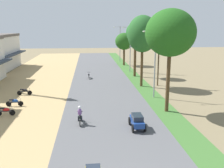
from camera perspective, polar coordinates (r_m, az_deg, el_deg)
parked_motorbike_nearest at (r=25.86m, az=-23.08°, el=-5.62°), size 1.80×0.54×0.94m
parked_motorbike_second at (r=28.49m, az=-21.29°, el=-3.79°), size 1.80×0.54×0.94m
parked_motorbike_third at (r=32.69m, az=-19.29°, el=-1.54°), size 1.80×0.54×0.94m
median_tree_nearest at (r=24.44m, az=13.18°, el=11.20°), size 4.73×4.73×9.93m
median_tree_second at (r=34.84m, az=6.99°, el=11.23°), size 4.17×4.17×9.80m
median_tree_third at (r=42.07m, az=5.37°, el=11.45°), size 3.12×3.12×8.97m
median_tree_fourth at (r=54.56m, az=2.78°, el=9.65°), size 3.85×3.85×6.97m
streetlamp_near at (r=29.56m, az=9.80°, el=5.59°), size 3.16×0.20×7.95m
streetlamp_mid at (r=46.48m, az=4.19°, el=8.61°), size 3.16×0.20×8.30m
streetlamp_far at (r=61.20m, az=1.84°, el=9.69°), size 3.16×0.20×8.33m
utility_pole_near at (r=46.30m, az=6.87°, el=8.20°), size 1.80×0.20×8.72m
utility_pole_far at (r=36.01m, az=10.62°, el=6.95°), size 1.80×0.20×9.00m
car_sedan_blue at (r=21.01m, az=5.73°, el=-8.30°), size 1.10×2.26×1.19m
motorbike_foreground_rider at (r=21.94m, az=-7.32°, el=-7.07°), size 0.54×1.80×1.66m
motorbike_ahead_second at (r=40.88m, az=-5.30°, el=1.98°), size 0.54×1.80×0.94m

